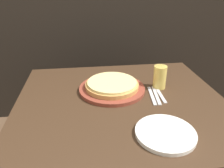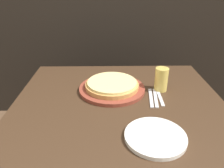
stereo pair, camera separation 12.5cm
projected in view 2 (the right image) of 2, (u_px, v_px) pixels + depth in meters
The scene contains 7 objects.
dining_table at pixel (118, 153), 1.32m from camera, with size 1.11×0.99×0.74m.
pizza_on_board at pixel (112, 86), 1.25m from camera, with size 0.38×0.38×0.06m.
beer_glass at pixel (161, 78), 1.24m from camera, with size 0.07×0.07×0.13m.
dinner_plate at pixel (155, 137), 0.88m from camera, with size 0.25×0.25×0.02m.
fork at pixel (151, 98), 1.18m from camera, with size 0.04×0.20×0.00m.
dinner_knife at pixel (156, 98), 1.18m from camera, with size 0.04×0.20×0.00m.
spoon at pixel (160, 98), 1.18m from camera, with size 0.02×0.17×0.00m.
Camera 2 is at (-0.05, -1.00, 1.33)m, focal length 35.00 mm.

